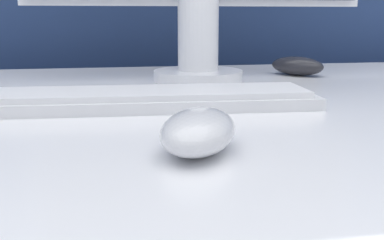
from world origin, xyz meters
TOP-DOWN VIEW (x-y plane):
  - partition_panel at (0.00, 0.72)m, footprint 5.00×0.03m
  - computer_mouse_near at (-0.06, -0.13)m, footprint 0.11×0.13m
  - keyboard at (-0.09, 0.08)m, footprint 0.46×0.14m
  - computer_mouse_far at (0.24, 0.37)m, footprint 0.12×0.13m

SIDE VIEW (x-z plane):
  - partition_panel at x=0.00m, z-range 0.00..1.47m
  - keyboard at x=-0.09m, z-range 0.75..0.77m
  - computer_mouse_near at x=-0.06m, z-range 0.75..0.79m
  - computer_mouse_far at x=0.24m, z-range 0.75..0.79m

